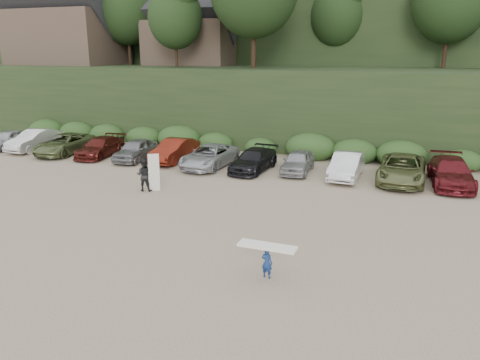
% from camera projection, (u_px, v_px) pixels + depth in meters
% --- Properties ---
extents(ground, '(120.00, 120.00, 0.00)m').
position_uv_depth(ground, '(209.00, 225.00, 20.66)').
color(ground, tan).
rests_on(ground, ground).
extents(hillside_backdrop, '(90.00, 41.50, 28.00)m').
position_uv_depth(hillside_backdrop, '(339.00, 13.00, 50.20)').
color(hillside_backdrop, black).
rests_on(hillside_backdrop, ground).
extents(parked_cars, '(33.99, 6.08, 1.56)m').
position_uv_depth(parked_cars, '(207.00, 155.00, 30.97)').
color(parked_cars, '#AAAAAF').
rests_on(parked_cars, ground).
extents(child_surfer, '(2.00, 0.60, 1.19)m').
position_uv_depth(child_surfer, '(267.00, 256.00, 15.68)').
color(child_surfer, navy).
rests_on(child_surfer, ground).
extents(adult_surfer, '(1.37, 0.84, 2.10)m').
position_uv_depth(adult_surfer, '(145.00, 175.00, 25.37)').
color(adult_surfer, black).
rests_on(adult_surfer, ground).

